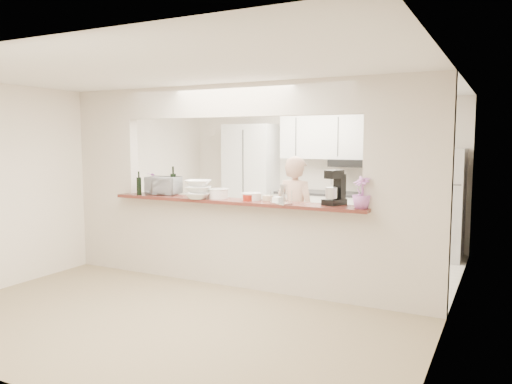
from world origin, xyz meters
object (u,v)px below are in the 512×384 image
Objects in this scene: refrigerator at (438,204)px; toaster_oven at (163,186)px; stand_mixer at (335,189)px; person at (295,216)px.

refrigerator is 3.93× the size of toaster_oven.
toaster_oven is 1.10× the size of stand_mixer.
refrigerator reaches higher than person.
person reaches higher than toaster_oven.
person reaches higher than stand_mixer.
stand_mixer is 0.25× the size of person.
toaster_oven is 2.41m from stand_mixer.
refrigerator reaches higher than toaster_oven.
person is at bearing 136.90° from stand_mixer.
stand_mixer is at bearing 145.53° from person.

